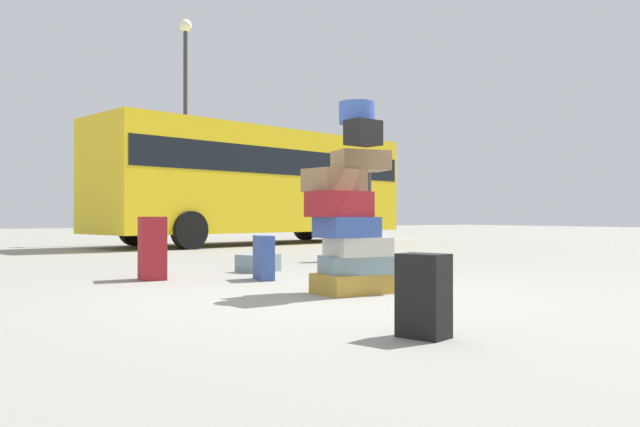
# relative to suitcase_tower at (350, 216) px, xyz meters

# --- Properties ---
(ground_plane) EXTENTS (80.00, 80.00, 0.00)m
(ground_plane) POSITION_rel_suitcase_tower_xyz_m (-0.16, -0.10, -0.77)
(ground_plane) COLOR gray
(suitcase_tower) EXTENTS (1.02, 0.81, 1.91)m
(suitcase_tower) POSITION_rel_suitcase_tower_xyz_m (0.00, 0.00, 0.00)
(suitcase_tower) COLOR #B28C33
(suitcase_tower) RESTS_ON ground
(suitcase_maroon_right_side) EXTENTS (0.36, 0.43, 0.77)m
(suitcase_maroon_right_side) POSITION_rel_suitcase_tower_xyz_m (-1.30, 2.41, -0.39)
(suitcase_maroon_right_side) COLOR maroon
(suitcase_maroon_right_side) RESTS_ON ground
(suitcase_navy_upright_blue) EXTENTS (0.26, 0.47, 0.54)m
(suitcase_navy_upright_blue) POSITION_rel_suitcase_tower_xyz_m (-0.14, 1.71, -0.50)
(suitcase_navy_upright_blue) COLOR #334F99
(suitcase_navy_upright_blue) RESTS_ON ground
(suitcase_black_foreground_far) EXTENTS (0.29, 0.35, 0.53)m
(suitcase_black_foreground_far) POSITION_rel_suitcase_tower_xyz_m (-0.88, -2.17, -0.50)
(suitcase_black_foreground_far) COLOR black
(suitcase_black_foreground_far) RESTS_ON ground
(suitcase_slate_left_side) EXTENTS (0.65, 0.56, 0.24)m
(suitcase_slate_left_side) POSITION_rel_suitcase_tower_xyz_m (0.29, 2.77, -0.65)
(suitcase_slate_left_side) COLOR gray
(suitcase_slate_left_side) RESTS_ON ground
(person_bearded_onlooker) EXTENTS (0.30, 0.33, 1.80)m
(person_bearded_onlooker) POSITION_rel_suitcase_tower_xyz_m (2.87, 3.95, 0.31)
(person_bearded_onlooker) COLOR black
(person_bearded_onlooker) RESTS_ON ground
(parked_bus) EXTENTS (9.80, 4.78, 3.15)m
(parked_bus) POSITION_rel_suitcase_tower_xyz_m (4.16, 11.06, 1.06)
(parked_bus) COLOR yellow
(parked_bus) RESTS_ON ground
(lamp_post) EXTENTS (0.36, 0.36, 6.41)m
(lamp_post) POSITION_rel_suitcase_tower_xyz_m (2.47, 12.27, 3.38)
(lamp_post) COLOR #333338
(lamp_post) RESTS_ON ground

